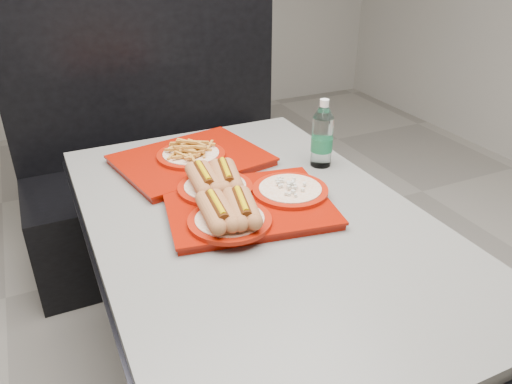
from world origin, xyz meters
name	(u,v)px	position (x,y,z in m)	size (l,w,h in m)	color
diner_table	(257,263)	(0.00, 0.00, 0.58)	(0.92, 1.42, 0.75)	black
booth_bench	(163,173)	(0.00, 1.09, 0.40)	(1.30, 0.57, 1.35)	black
tray_near	(241,199)	(-0.03, 0.05, 0.79)	(0.52, 0.44, 0.10)	#891003
tray_far	(191,157)	(-0.06, 0.41, 0.78)	(0.54, 0.46, 0.09)	#891003
water_bottle	(322,137)	(0.34, 0.22, 0.85)	(0.07, 0.07, 0.23)	silver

